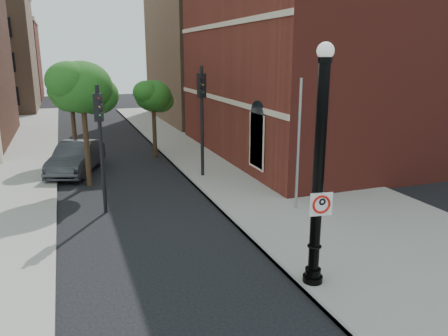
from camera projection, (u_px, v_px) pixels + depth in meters
name	position (u px, v px, depth m)	size (l,w,h in m)	color
ground	(223.00, 296.00, 11.06)	(120.00, 120.00, 0.00)	black
sidewalk_right	(267.00, 174.00, 22.13)	(8.00, 60.00, 0.12)	gray
curb_edge	(192.00, 181.00, 20.81)	(0.10, 60.00, 0.14)	gray
brick_wall_building	(385.00, 49.00, 27.52)	(22.30, 16.30, 12.50)	maroon
bg_building_tan_b	(273.00, 43.00, 41.87)	(22.00, 14.00, 14.00)	#8C654C
lamppost	(318.00, 181.00, 10.87)	(0.53, 0.53, 6.23)	black
no_parking_sign	(321.00, 204.00, 10.87)	(0.60, 0.13, 0.61)	white
parked_car	(76.00, 158.00, 22.39)	(1.70, 4.88, 1.61)	#2F3034
traffic_signal_left	(100.00, 129.00, 16.09)	(0.36, 0.42, 4.89)	black
traffic_signal_right	(202.00, 104.00, 20.81)	(0.40, 0.47, 5.41)	black
utility_pole	(298.00, 147.00, 16.45)	(0.10, 0.10, 5.12)	#999999
street_tree_a	(83.00, 88.00, 19.30)	(3.16, 2.85, 5.69)	#302013
street_tree_b	(72.00, 96.00, 24.31)	(2.59, 2.34, 4.67)	#302013
street_tree_c	(153.00, 97.00, 25.39)	(2.50, 2.26, 4.51)	#302013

